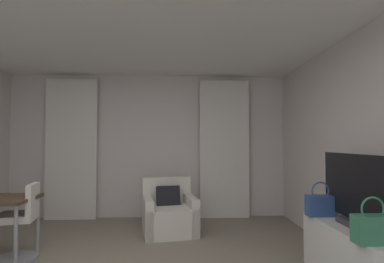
% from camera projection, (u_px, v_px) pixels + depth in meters
% --- Properties ---
extents(wall_window, '(5.12, 0.06, 2.60)m').
position_uv_depth(wall_window, '(149.00, 146.00, 5.60)').
color(wall_window, silver).
rests_on(wall_window, ground).
extents(curtain_left_panel, '(0.90, 0.06, 2.50)m').
position_uv_depth(curtain_left_panel, '(71.00, 149.00, 5.40)').
color(curtain_left_panel, silver).
rests_on(curtain_left_panel, ground).
extents(curtain_right_panel, '(0.90, 0.06, 2.50)m').
position_uv_depth(curtain_right_panel, '(224.00, 149.00, 5.53)').
color(curtain_right_panel, silver).
rests_on(curtain_right_panel, ground).
extents(armchair, '(0.89, 0.90, 0.80)m').
position_uv_depth(armchair, '(169.00, 214.00, 4.60)').
color(armchair, silver).
rests_on(armchair, ground).
extents(desk_chair, '(0.48, 0.48, 0.88)m').
position_uv_depth(desk_chair, '(20.00, 226.00, 3.52)').
color(desk_chair, gray).
rests_on(desk_chair, ground).
extents(tv_console, '(0.50, 1.26, 0.57)m').
position_uv_depth(tv_console, '(357.00, 258.00, 2.84)').
color(tv_console, white).
rests_on(tv_console, ground).
extents(tv_flatscreen, '(0.20, 1.07, 0.68)m').
position_uv_depth(tv_flatscreen, '(355.00, 192.00, 2.88)').
color(tv_flatscreen, '#333338').
rests_on(tv_flatscreen, tv_console).
extents(handbag_primary, '(0.30, 0.14, 0.37)m').
position_uv_depth(handbag_primary, '(321.00, 205.00, 3.27)').
color(handbag_primary, '#335193').
rests_on(handbag_primary, tv_console).
extents(handbag_secondary, '(0.30, 0.14, 0.37)m').
position_uv_depth(handbag_secondary, '(373.00, 228.00, 2.38)').
color(handbag_secondary, '#387F5B').
rests_on(handbag_secondary, tv_console).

